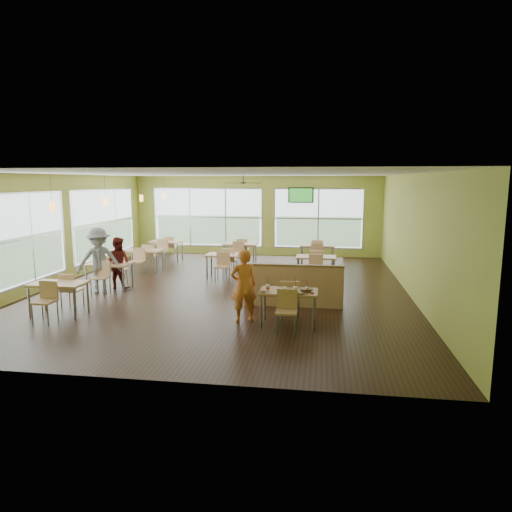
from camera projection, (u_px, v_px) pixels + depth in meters
The scene contains 20 objects.
room at pixel (225, 233), 12.58m from camera, with size 12.00×12.04×3.20m.
window_bays at pixel (169, 225), 15.98m from camera, with size 9.24×10.24×2.38m.
main_table at pixel (289, 296), 9.53m from camera, with size 1.22×1.52×0.87m.
half_wall_divider at pixel (293, 286), 10.96m from camera, with size 2.40×0.14×1.04m.
dining_tables at pixel (204, 256), 14.56m from camera, with size 6.92×8.72×0.87m.
pendant_lights at pixel (124, 200), 13.56m from camera, with size 0.11×7.31×0.86m.
ceiling_fan at pixel (243, 183), 15.29m from camera, with size 1.25×1.25×0.29m.
tv_backwall at pixel (301, 195), 17.94m from camera, with size 1.00×0.07×0.60m.
man_plaid at pixel (244, 286), 9.78m from camera, with size 0.58×0.38×1.58m, color #F3471B.
patron_maroon at pixel (118, 263), 12.81m from camera, with size 0.71×0.55×1.46m, color maroon.
patron_grey at pixel (99, 260), 12.31m from camera, with size 1.15×0.66×1.78m, color slate.
cup_blue at pixel (268, 288), 9.48m from camera, with size 0.09×0.09×0.33m.
cup_yellow at pixel (285, 289), 9.35m from camera, with size 0.09×0.09×0.31m.
cup_red_near at pixel (296, 290), 9.28m from camera, with size 0.10×0.10×0.36m.
cup_red_far at pixel (307, 289), 9.35m from camera, with size 0.08×0.08×0.30m.
food_basket at pixel (306, 290), 9.42m from camera, with size 0.28×0.28×0.06m.
ketchup_cup at pixel (312, 293), 9.23m from camera, with size 0.06×0.06×0.03m, color #99000D.
wrapper_left at pixel (263, 291), 9.36m from camera, with size 0.17×0.15×0.04m, color olive.
wrapper_mid at pixel (286, 289), 9.58m from camera, with size 0.21×0.19×0.05m, color olive.
wrapper_right at pixel (301, 293), 9.20m from camera, with size 0.16×0.14×0.04m, color olive.
Camera 1 is at (2.66, -12.26, 3.02)m, focal length 32.00 mm.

